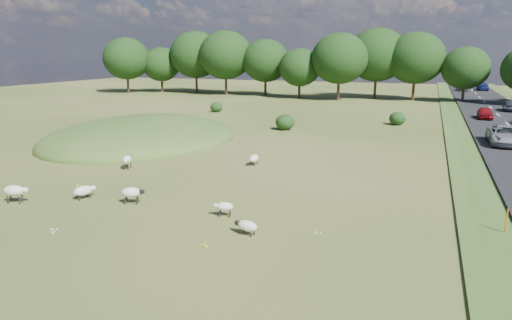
# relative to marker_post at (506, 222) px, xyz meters

# --- Properties ---
(ground) EXTENTS (160.00, 160.00, 0.00)m
(ground) POSITION_rel_marker_post_xyz_m (-15.47, 21.42, -0.60)
(ground) COLOR #344D18
(ground) RESTS_ON ground
(mound) EXTENTS (16.00, 20.00, 4.00)m
(mound) POSITION_rel_marker_post_xyz_m (-27.47, 13.42, -0.60)
(mound) COLOR #33561E
(mound) RESTS_ON ground
(road) EXTENTS (8.00, 150.00, 0.25)m
(road) POSITION_rel_marker_post_xyz_m (4.53, 31.42, -0.47)
(road) COLOR black
(road) RESTS_ON ground
(treeline) EXTENTS (96.28, 14.66, 11.70)m
(treeline) POSITION_rel_marker_post_xyz_m (-16.53, 56.86, 5.97)
(treeline) COLOR black
(treeline) RESTS_ON ground
(shrubs) EXTENTS (24.71, 12.16, 1.59)m
(shrubs) POSITION_rel_marker_post_xyz_m (-16.74, 27.73, 0.14)
(shrubs) COLOR black
(shrubs) RESTS_ON ground
(marker_post) EXTENTS (0.06, 0.06, 1.20)m
(marker_post) POSITION_rel_marker_post_xyz_m (0.00, 0.00, 0.00)
(marker_post) COLOR #D8590C
(marker_post) RESTS_ON ground
(sheep_0) EXTENTS (0.84, 1.31, 0.91)m
(sheep_0) POSITION_rel_marker_post_xyz_m (-22.15, 3.91, 0.04)
(sheep_0) COLOR beige
(sheep_0) RESTS_ON ground
(sheep_1) EXTENTS (1.03, 0.61, 0.72)m
(sheep_1) POSITION_rel_marker_post_xyz_m (-12.22, -2.16, -0.10)
(sheep_1) COLOR beige
(sheep_1) RESTS_ON ground
(sheep_2) EXTENTS (1.27, 0.85, 0.88)m
(sheep_2) POSITION_rel_marker_post_xyz_m (-17.45, -2.15, 0.02)
(sheep_2) COLOR beige
(sheep_2) RESTS_ON ground
(sheep_3) EXTENTS (0.56, 1.26, 0.73)m
(sheep_3) POSITION_rel_marker_post_xyz_m (-14.56, 7.92, -0.14)
(sheep_3) COLOR beige
(sheep_3) RESTS_ON ground
(sheep_4) EXTENTS (0.92, 1.30, 0.72)m
(sheep_4) POSITION_rel_marker_post_xyz_m (-20.37, -2.34, -0.14)
(sheep_4) COLOR beige
(sheep_4) RESTS_ON ground
(sheep_5) EXTENTS (1.37, 0.88, 0.95)m
(sheep_5) POSITION_rel_marker_post_xyz_m (-23.22, -4.16, 0.06)
(sheep_5) COLOR beige
(sheep_5) RESTS_ON ground
(sheep_6) EXTENTS (1.16, 0.66, 0.65)m
(sheep_6) POSITION_rel_marker_post_xyz_m (-10.39, -3.85, -0.19)
(sheep_6) COLOR beige
(sheep_6) RESTS_ON ground
(car_0) EXTENTS (1.53, 3.81, 1.30)m
(car_0) POSITION_rel_marker_post_xyz_m (2.63, 37.03, 0.30)
(car_0) COLOR maroon
(car_0) RESTS_ON road
(car_1) EXTENTS (2.53, 5.49, 1.53)m
(car_1) POSITION_rel_marker_post_xyz_m (2.63, 20.92, 0.41)
(car_1) COLOR #9DA1A5
(car_1) RESTS_ON road
(car_3) EXTENTS (1.39, 3.97, 1.31)m
(car_3) POSITION_rel_marker_post_xyz_m (6.43, 46.01, 0.30)
(car_3) COLOR black
(car_3) RESTS_ON road
(car_6) EXTENTS (2.01, 4.96, 1.44)m
(car_6) POSITION_rel_marker_post_xyz_m (6.43, 81.72, 0.37)
(car_6) COLOR navy
(car_6) RESTS_ON road
(car_7) EXTENTS (2.18, 4.72, 1.31)m
(car_7) POSITION_rel_marker_post_xyz_m (2.63, 79.01, 0.31)
(car_7) COLOR #9FA1A6
(car_7) RESTS_ON road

